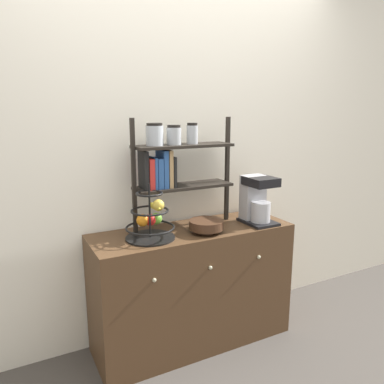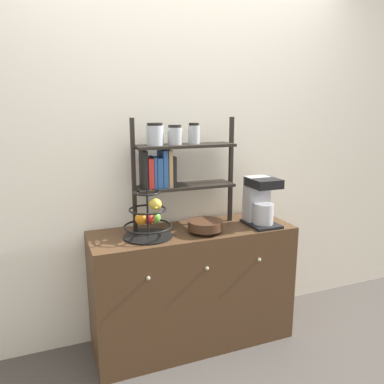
# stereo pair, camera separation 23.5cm
# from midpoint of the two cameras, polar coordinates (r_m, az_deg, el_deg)

# --- Properties ---
(ground_plane) EXTENTS (12.00, 12.00, 0.00)m
(ground_plane) POSITION_cam_midpoint_polar(r_m,az_deg,el_deg) (2.61, -0.22, -24.05)
(ground_plane) COLOR #47423D
(wall_back) EXTENTS (7.00, 0.05, 2.60)m
(wall_back) POSITION_cam_midpoint_polar(r_m,az_deg,el_deg) (2.56, -5.33, 6.72)
(wall_back) COLOR silver
(wall_back) RESTS_ON ground_plane
(sideboard) EXTENTS (1.32, 0.46, 0.80)m
(sideboard) POSITION_cam_midpoint_polar(r_m,az_deg,el_deg) (2.57, -2.58, -14.22)
(sideboard) COLOR #4C331E
(sideboard) RESTS_ON ground_plane
(coffee_maker) EXTENTS (0.19, 0.25, 0.32)m
(coffee_maker) POSITION_cam_midpoint_polar(r_m,az_deg,el_deg) (2.55, 7.24, -1.14)
(coffee_maker) COLOR black
(coffee_maker) RESTS_ON sideboard
(fruit_stand) EXTENTS (0.30, 0.30, 0.34)m
(fruit_stand) POSITION_cam_midpoint_polar(r_m,az_deg,el_deg) (2.26, -9.31, -4.32)
(fruit_stand) COLOR black
(fruit_stand) RESTS_ON sideboard
(wooden_bowl) EXTENTS (0.22, 0.22, 0.08)m
(wooden_bowl) POSITION_cam_midpoint_polar(r_m,az_deg,el_deg) (2.35, -0.69, -5.12)
(wooden_bowl) COLOR #422819
(wooden_bowl) RESTS_ON sideboard
(shelf_hutch) EXTENTS (0.69, 0.20, 0.71)m
(shelf_hutch) POSITION_cam_midpoint_polar(r_m,az_deg,el_deg) (2.36, -6.20, 4.66)
(shelf_hutch) COLOR black
(shelf_hutch) RESTS_ON sideboard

